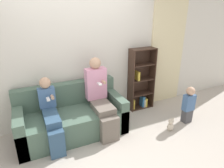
{
  "coord_description": "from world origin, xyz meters",
  "views": [
    {
      "loc": [
        -0.96,
        -2.57,
        2.16
      ],
      "look_at": [
        0.5,
        0.57,
        0.79
      ],
      "focal_mm": 32.0,
      "sensor_mm": 36.0,
      "label": 1
    }
  ],
  "objects": [
    {
      "name": "child_seated",
      "position": [
        -0.67,
        0.36,
        0.55
      ],
      "size": [
        0.27,
        0.79,
        1.08
      ],
      "color": "#335170",
      "rests_on": "ground_plane"
    },
    {
      "name": "toddler_standing",
      "position": [
        1.83,
        -0.09,
        0.39
      ],
      "size": [
        0.22,
        0.16,
        0.74
      ],
      "color": "#47474C",
      "rests_on": "ground_plane"
    },
    {
      "name": "adult_seated",
      "position": [
        0.2,
        0.41,
        0.67
      ],
      "size": [
        0.37,
        0.78,
        1.32
      ],
      "color": "#70665B",
      "rests_on": "ground_plane"
    },
    {
      "name": "curtain_panel",
      "position": [
        2.04,
        0.93,
        1.15
      ],
      "size": [
        0.86,
        0.04,
        2.3
      ],
      "color": "beige",
      "rests_on": "ground_plane"
    },
    {
      "name": "couch",
      "position": [
        -0.31,
        0.52,
        0.3
      ],
      "size": [
        1.83,
        0.85,
        0.86
      ],
      "color": "#4C6656",
      "rests_on": "ground_plane"
    },
    {
      "name": "teddy_bear",
      "position": [
        1.33,
        -0.2,
        0.12
      ],
      "size": [
        0.13,
        0.1,
        0.26
      ],
      "color": "beige",
      "rests_on": "ground_plane"
    },
    {
      "name": "back_wall",
      "position": [
        0.0,
        0.98,
        1.27
      ],
      "size": [
        10.0,
        0.06,
        2.55
      ],
      "color": "silver",
      "rests_on": "ground_plane"
    },
    {
      "name": "bookshelf",
      "position": [
        1.32,
        0.85,
        0.6
      ],
      "size": [
        0.55,
        0.25,
        1.35
      ],
      "color": "#3D281E",
      "rests_on": "ground_plane"
    },
    {
      "name": "ground_plane",
      "position": [
        0.0,
        0.0,
        0.0
      ],
      "size": [
        14.0,
        14.0,
        0.0
      ],
      "primitive_type": "plane",
      "color": "#BCB2A8"
    }
  ]
}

